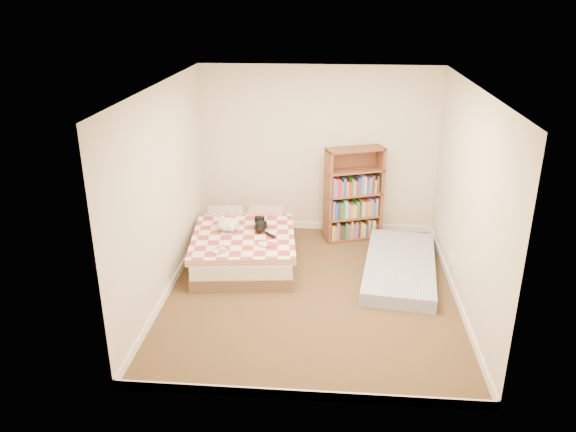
# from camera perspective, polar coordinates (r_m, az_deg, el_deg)

# --- Properties ---
(room) EXTENTS (3.51, 4.01, 2.51)m
(room) POSITION_cam_1_polar(r_m,az_deg,el_deg) (6.50, 2.55, 1.60)
(room) COLOR #46361E
(room) RESTS_ON ground
(bed) EXTENTS (1.51, 1.97, 0.49)m
(bed) POSITION_cam_1_polar(r_m,az_deg,el_deg) (7.72, -4.43, -2.89)
(bed) COLOR brown
(bed) RESTS_ON room
(bookshelf) EXTENTS (0.93, 0.56, 1.39)m
(bookshelf) POSITION_cam_1_polar(r_m,az_deg,el_deg) (8.33, 6.61, 1.15)
(bookshelf) COLOR brown
(bookshelf) RESTS_ON room
(floor_mattress) EXTENTS (1.12, 2.06, 0.18)m
(floor_mattress) POSITION_cam_1_polar(r_m,az_deg,el_deg) (7.54, 11.30, -5.05)
(floor_mattress) COLOR #6677AB
(floor_mattress) RESTS_ON room
(black_cat) EXTENTS (0.26, 0.61, 0.14)m
(black_cat) POSITION_cam_1_polar(r_m,az_deg,el_deg) (7.62, -2.76, -0.92)
(black_cat) COLOR black
(black_cat) RESTS_ON bed
(white_dog) EXTENTS (0.37, 0.40, 0.16)m
(white_dog) POSITION_cam_1_polar(r_m,az_deg,el_deg) (7.62, -6.03, -0.87)
(white_dog) COLOR white
(white_dog) RESTS_ON bed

